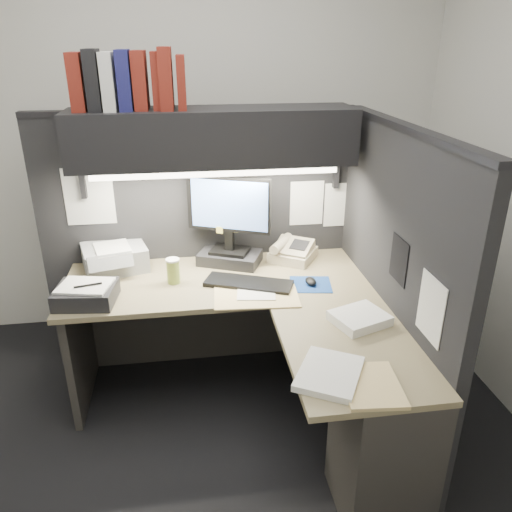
% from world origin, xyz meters
% --- Properties ---
extents(floor, '(3.50, 3.50, 0.00)m').
position_xyz_m(floor, '(0.00, 0.00, 0.00)').
color(floor, black).
rests_on(floor, ground).
extents(wall_back, '(3.50, 0.04, 2.70)m').
position_xyz_m(wall_back, '(0.00, 1.50, 1.35)').
color(wall_back, silver).
rests_on(wall_back, floor).
extents(partition_back, '(1.90, 0.06, 1.60)m').
position_xyz_m(partition_back, '(0.03, 0.93, 0.80)').
color(partition_back, black).
rests_on(partition_back, floor).
extents(partition_right, '(0.06, 1.50, 1.60)m').
position_xyz_m(partition_right, '(0.98, 0.18, 0.80)').
color(partition_right, black).
rests_on(partition_right, floor).
extents(desk, '(1.70, 1.53, 0.73)m').
position_xyz_m(desk, '(0.43, -0.00, 0.44)').
color(desk, '#7C704F').
rests_on(desk, floor).
extents(overhead_shelf, '(1.55, 0.34, 0.30)m').
position_xyz_m(overhead_shelf, '(0.12, 0.75, 1.50)').
color(overhead_shelf, black).
rests_on(overhead_shelf, partition_back).
extents(task_light_tube, '(1.32, 0.04, 0.04)m').
position_xyz_m(task_light_tube, '(0.12, 0.61, 1.33)').
color(task_light_tube, white).
rests_on(task_light_tube, overhead_shelf).
extents(monitor, '(0.47, 0.35, 0.54)m').
position_xyz_m(monitor, '(0.20, 0.77, 0.95)').
color(monitor, black).
rests_on(monitor, desk).
extents(keyboard, '(0.51, 0.33, 0.02)m').
position_xyz_m(keyboard, '(0.27, 0.45, 0.74)').
color(keyboard, black).
rests_on(keyboard, desk).
extents(mousepad, '(0.26, 0.24, 0.00)m').
position_xyz_m(mousepad, '(0.62, 0.41, 0.73)').
color(mousepad, navy).
rests_on(mousepad, desk).
extents(mouse, '(0.07, 0.10, 0.03)m').
position_xyz_m(mouse, '(0.62, 0.41, 0.75)').
color(mouse, black).
rests_on(mouse, mousepad).
extents(telephone, '(0.34, 0.35, 0.10)m').
position_xyz_m(telephone, '(0.59, 0.77, 0.78)').
color(telephone, '#C0B494').
rests_on(telephone, desk).
extents(coffee_cup, '(0.09, 0.09, 0.13)m').
position_xyz_m(coffee_cup, '(-0.14, 0.55, 0.80)').
color(coffee_cup, '#A8AC44').
rests_on(coffee_cup, desk).
extents(printer, '(0.42, 0.38, 0.14)m').
position_xyz_m(printer, '(-0.48, 0.79, 0.80)').
color(printer, '#939698').
rests_on(printer, desk).
extents(notebook_stack, '(0.32, 0.28, 0.09)m').
position_xyz_m(notebook_stack, '(-0.58, 0.38, 0.77)').
color(notebook_stack, black).
rests_on(notebook_stack, desk).
extents(open_folder, '(0.46, 0.32, 0.01)m').
position_xyz_m(open_folder, '(0.30, 0.32, 0.73)').
color(open_folder, '#D1B675').
rests_on(open_folder, desk).
extents(paper_stack_a, '(0.30, 0.28, 0.05)m').
position_xyz_m(paper_stack_a, '(0.75, -0.02, 0.75)').
color(paper_stack_a, white).
rests_on(paper_stack_a, desk).
extents(paper_stack_b, '(0.35, 0.37, 0.03)m').
position_xyz_m(paper_stack_b, '(0.49, -0.41, 0.74)').
color(paper_stack_b, white).
rests_on(paper_stack_b, desk).
extents(manila_stack, '(0.25, 0.30, 0.02)m').
position_xyz_m(manila_stack, '(0.63, -0.50, 0.74)').
color(manila_stack, '#D1B675').
rests_on(manila_stack, desk).
extents(binder_row, '(0.58, 0.25, 0.30)m').
position_xyz_m(binder_row, '(-0.30, 0.75, 1.79)').
color(binder_row, maroon).
rests_on(binder_row, overhead_shelf).
extents(pinned_papers, '(1.76, 1.31, 0.51)m').
position_xyz_m(pinned_papers, '(0.42, 0.56, 1.05)').
color(pinned_papers, white).
rests_on(pinned_papers, partition_back).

